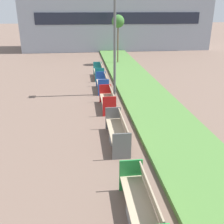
{
  "coord_description": "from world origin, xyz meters",
  "views": [
    {
      "loc": [
        -0.29,
        2.85,
        4.66
      ],
      "look_at": [
        0.9,
        12.89,
        0.6
      ],
      "focal_mm": 42.0,
      "sensor_mm": 36.0,
      "label": 1
    }
  ],
  "objects_px": {
    "bench_red_frame": "(108,101)",
    "sapling_tree_far": "(118,22)",
    "street_lamp_post": "(115,23)",
    "bench_teal_frame": "(99,73)",
    "bench_grey_frame": "(118,133)",
    "bench_green_frame": "(141,207)",
    "bench_blue_frame": "(103,85)"
  },
  "relations": [
    {
      "from": "bench_grey_frame",
      "to": "bench_teal_frame",
      "type": "relative_size",
      "value": 1.09
    },
    {
      "from": "bench_blue_frame",
      "to": "sapling_tree_far",
      "type": "relative_size",
      "value": 0.48
    },
    {
      "from": "bench_blue_frame",
      "to": "sapling_tree_far",
      "type": "xyz_separation_m",
      "value": [
        1.97,
        7.66,
        3.16
      ]
    },
    {
      "from": "bench_green_frame",
      "to": "bench_grey_frame",
      "type": "height_order",
      "value": "same"
    },
    {
      "from": "bench_red_frame",
      "to": "bench_teal_frame",
      "type": "height_order",
      "value": "same"
    },
    {
      "from": "bench_red_frame",
      "to": "sapling_tree_far",
      "type": "height_order",
      "value": "sapling_tree_far"
    },
    {
      "from": "street_lamp_post",
      "to": "sapling_tree_far",
      "type": "xyz_separation_m",
      "value": [
        1.36,
        8.43,
        -0.35
      ]
    },
    {
      "from": "bench_blue_frame",
      "to": "bench_red_frame",
      "type": "bearing_deg",
      "value": -89.98
    },
    {
      "from": "bench_blue_frame",
      "to": "bench_grey_frame",
      "type": "bearing_deg",
      "value": -89.96
    },
    {
      "from": "bench_green_frame",
      "to": "bench_teal_frame",
      "type": "height_order",
      "value": "same"
    },
    {
      "from": "bench_red_frame",
      "to": "sapling_tree_far",
      "type": "distance_m",
      "value": 11.29
    },
    {
      "from": "bench_blue_frame",
      "to": "bench_teal_frame",
      "type": "distance_m",
      "value": 3.04
    },
    {
      "from": "street_lamp_post",
      "to": "bench_green_frame",
      "type": "bearing_deg",
      "value": -93.64
    },
    {
      "from": "bench_red_frame",
      "to": "bench_teal_frame",
      "type": "xyz_separation_m",
      "value": [
        0.0,
        6.05,
        0.0
      ]
    },
    {
      "from": "bench_green_frame",
      "to": "sapling_tree_far",
      "type": "height_order",
      "value": "sapling_tree_far"
    },
    {
      "from": "bench_green_frame",
      "to": "bench_teal_frame",
      "type": "relative_size",
      "value": 1.03
    },
    {
      "from": "bench_blue_frame",
      "to": "bench_green_frame",
      "type": "bearing_deg",
      "value": -89.98
    },
    {
      "from": "bench_red_frame",
      "to": "street_lamp_post",
      "type": "distance_m",
      "value": 4.2
    },
    {
      "from": "bench_grey_frame",
      "to": "bench_red_frame",
      "type": "relative_size",
      "value": 1.17
    },
    {
      "from": "bench_green_frame",
      "to": "bench_blue_frame",
      "type": "bearing_deg",
      "value": 90.02
    },
    {
      "from": "bench_blue_frame",
      "to": "street_lamp_post",
      "type": "height_order",
      "value": "street_lamp_post"
    },
    {
      "from": "bench_grey_frame",
      "to": "sapling_tree_far",
      "type": "relative_size",
      "value": 0.58
    },
    {
      "from": "bench_green_frame",
      "to": "bench_grey_frame",
      "type": "relative_size",
      "value": 0.95
    },
    {
      "from": "bench_green_frame",
      "to": "street_lamp_post",
      "type": "relative_size",
      "value": 0.32
    },
    {
      "from": "bench_green_frame",
      "to": "bench_grey_frame",
      "type": "bearing_deg",
      "value": 89.98
    },
    {
      "from": "bench_grey_frame",
      "to": "bench_teal_frame",
      "type": "bearing_deg",
      "value": 90.01
    },
    {
      "from": "bench_green_frame",
      "to": "bench_blue_frame",
      "type": "xyz_separation_m",
      "value": [
        -0.0,
        10.38,
        -0.01
      ]
    },
    {
      "from": "street_lamp_post",
      "to": "sapling_tree_far",
      "type": "distance_m",
      "value": 8.55
    },
    {
      "from": "bench_green_frame",
      "to": "bench_red_frame",
      "type": "xyz_separation_m",
      "value": [
        -0.0,
        7.37,
        -0.01
      ]
    },
    {
      "from": "bench_teal_frame",
      "to": "bench_grey_frame",
      "type": "bearing_deg",
      "value": -89.99
    },
    {
      "from": "bench_red_frame",
      "to": "bench_grey_frame",
      "type": "bearing_deg",
      "value": -89.93
    },
    {
      "from": "bench_grey_frame",
      "to": "bench_red_frame",
      "type": "xyz_separation_m",
      "value": [
        -0.0,
        3.53,
        -0.01
      ]
    }
  ]
}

